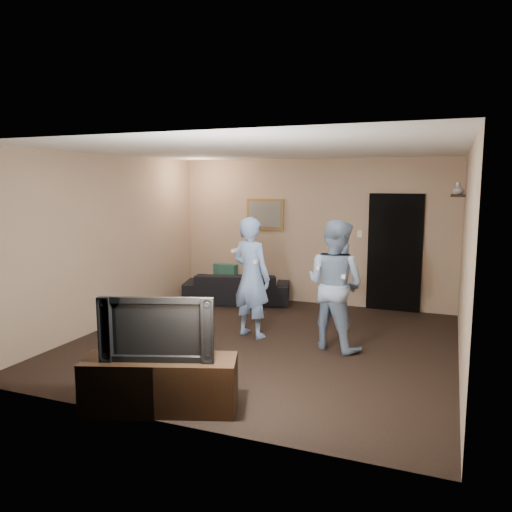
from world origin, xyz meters
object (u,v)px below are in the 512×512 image
at_px(wii_player_right, 335,285).
at_px(sofa, 237,288).
at_px(tv_console, 160,384).
at_px(television, 159,327).
at_px(wii_player_left, 251,277).

bearing_deg(wii_player_right, sofa, 140.15).
bearing_deg(tv_console, sofa, 84.71).
relative_size(sofa, tv_console, 1.29).
xyz_separation_m(tv_console, wii_player_right, (1.15, 2.42, 0.60)).
xyz_separation_m(television, wii_player_right, (1.15, 2.42, 0.03)).
distance_m(sofa, television, 4.43).
xyz_separation_m(sofa, wii_player_right, (2.21, -1.85, 0.58)).
height_order(television, wii_player_left, wii_player_left).
xyz_separation_m(sofa, tv_console, (1.06, -4.26, -0.03)).
relative_size(television, wii_player_right, 0.63).
bearing_deg(wii_player_left, wii_player_right, -3.59).
xyz_separation_m(television, wii_player_left, (-0.06, 2.49, 0.03)).
bearing_deg(television, sofa, 84.71).
height_order(sofa, television, television).
bearing_deg(sofa, wii_player_left, 103.44).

